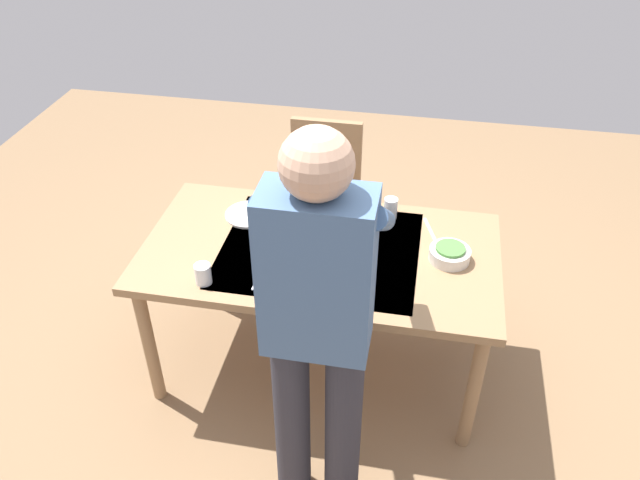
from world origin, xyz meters
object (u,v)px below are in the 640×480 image
(dining_table, at_px, (320,262))
(serving_bowl_pasta, at_px, (342,230))
(wine_bottle, at_px, (355,276))
(side_bowl_salad, at_px, (450,254))
(water_cup_near_left, at_px, (391,208))
(dinner_plate_near, at_px, (249,214))
(chair_near, at_px, (323,190))
(wine_glass_left, at_px, (319,189))
(wine_glass_right, at_px, (362,247))
(person_server, at_px, (318,320))
(water_cup_near_right, at_px, (203,274))

(dining_table, xyz_separation_m, serving_bowl_pasta, (-0.08, -0.12, 0.11))
(wine_bottle, relative_size, side_bowl_salad, 1.64)
(water_cup_near_left, relative_size, dinner_plate_near, 0.45)
(chair_near, relative_size, serving_bowl_pasta, 3.03)
(chair_near, xyz_separation_m, side_bowl_salad, (-0.70, 0.78, 0.24))
(wine_glass_left, distance_m, wine_glass_right, 0.50)
(dining_table, height_order, wine_bottle, wine_bottle)
(person_server, xyz_separation_m, serving_bowl_pasta, (0.04, -0.81, -0.20))
(person_server, distance_m, water_cup_near_right, 0.70)
(water_cup_near_right, bearing_deg, dinner_plate_near, -95.39)
(wine_bottle, bearing_deg, water_cup_near_right, 2.38)
(serving_bowl_pasta, bearing_deg, wine_glass_right, 119.47)
(dining_table, height_order, water_cup_near_left, water_cup_near_left)
(wine_glass_right, xyz_separation_m, water_cup_near_left, (-0.09, -0.40, -0.05))
(side_bowl_salad, xyz_separation_m, dinner_plate_near, (0.96, -0.17, -0.03))
(dining_table, distance_m, wine_glass_right, 0.28)
(chair_near, distance_m, person_server, 1.58)
(wine_bottle, xyz_separation_m, serving_bowl_pasta, (0.11, -0.41, -0.08))
(person_server, distance_m, wine_glass_right, 0.62)
(water_cup_near_right, distance_m, dinner_plate_near, 0.52)
(chair_near, bearing_deg, serving_bowl_pasta, 107.32)
(person_server, relative_size, water_cup_near_left, 16.32)
(wine_bottle, bearing_deg, dinner_plate_near, -40.01)
(wine_glass_left, bearing_deg, person_server, 100.54)
(chair_near, height_order, water_cup_near_left, chair_near)
(chair_near, distance_m, serving_bowl_pasta, 0.77)
(dinner_plate_near, bearing_deg, wine_bottle, 139.99)
(dining_table, distance_m, water_cup_near_left, 0.44)
(person_server, relative_size, wine_glass_right, 11.19)
(water_cup_near_right, bearing_deg, serving_bowl_pasta, -140.11)
(chair_near, bearing_deg, person_server, 99.74)
(water_cup_near_right, xyz_separation_m, dinner_plate_near, (-0.05, -0.52, -0.04))
(water_cup_near_left, bearing_deg, wine_bottle, 81.84)
(chair_near, xyz_separation_m, water_cup_near_right, (0.30, 1.13, 0.25))
(wine_glass_left, xyz_separation_m, serving_bowl_pasta, (-0.15, 0.22, -0.07))
(person_server, xyz_separation_m, water_cup_near_left, (-0.16, -1.00, -0.18))
(wine_glass_right, relative_size, dinner_plate_near, 0.66)
(dining_table, xyz_separation_m, water_cup_near_right, (0.44, 0.32, 0.12))
(wine_glass_left, height_order, serving_bowl_pasta, wine_glass_left)
(wine_glass_right, height_order, side_bowl_salad, wine_glass_right)
(dining_table, distance_m, serving_bowl_pasta, 0.18)
(chair_near, height_order, dinner_plate_near, chair_near)
(dining_table, distance_m, chair_near, 0.83)
(chair_near, bearing_deg, dining_table, 99.39)
(wine_bottle, height_order, dinner_plate_near, wine_bottle)
(dining_table, xyz_separation_m, side_bowl_salad, (-0.57, -0.03, 0.11))
(person_server, xyz_separation_m, water_cup_near_right, (0.56, -0.37, -0.19))
(chair_near, height_order, person_server, person_server)
(serving_bowl_pasta, distance_m, side_bowl_salad, 0.50)
(chair_near, bearing_deg, wine_bottle, 106.75)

